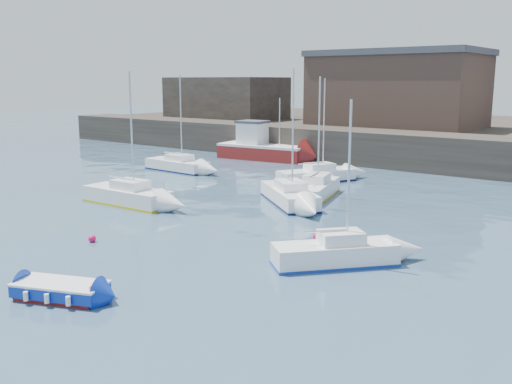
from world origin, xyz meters
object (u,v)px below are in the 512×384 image
Objects in this scene: sailboat_f at (316,189)px; buoy_near at (92,242)px; buoy_mid at (317,240)px; sailboat_e at (178,165)px; sailboat_b at (289,195)px; blue_dinghy at (60,290)px; sailboat_c at (336,253)px; fishing_boat at (262,147)px; sailboat_h at (316,175)px; buoy_far at (270,193)px; sailboat_a at (128,195)px.

buoy_near is (-2.74, -15.28, -0.54)m from sailboat_f.
buoy_near is 10.56m from buoy_mid.
sailboat_e is 20.48× the size of buoy_mid.
sailboat_b is 21.16× the size of buoy_mid.
buoy_mid is at bearing -28.07° from sailboat_e.
blue_dinghy is 0.52× the size of sailboat_c.
fishing_boat is at bearing 132.49° from buoy_mid.
sailboat_c reaches higher than blue_dinghy.
sailboat_f is at bearing -41.98° from fishing_boat.
sailboat_c reaches higher than buoy_mid.
sailboat_b is 1.03× the size of sailboat_e.
sailboat_h is at bearing 102.05° from blue_dinghy.
blue_dinghy is 10.67m from sailboat_c.
blue_dinghy is 0.43× the size of sailboat_b.
sailboat_c is 15.22m from buoy_far.
buoy_near is (12.23, -17.58, -0.51)m from sailboat_e.
sailboat_c is 26.65m from sailboat_e.
sailboat_h is (-3.07, 5.04, -0.05)m from sailboat_f.
buoy_mid is (5.69, -5.96, -0.53)m from sailboat_b.
sailboat_a is 13.31m from buoy_mid.
sailboat_a is (5.97, -21.32, -0.57)m from fishing_boat.
sailboat_c is 17.51× the size of buoy_mid.
sailboat_a is 1.18× the size of sailboat_c.
sailboat_c is at bearing -43.36° from buoy_far.
sailboat_e is (-7.09, 11.17, -0.05)m from sailboat_a.
blue_dinghy is 15.36m from sailboat_a.
sailboat_b is at bearing -96.09° from sailboat_f.
sailboat_b is (13.57, -15.06, -0.60)m from fishing_boat.
sailboat_h is at bearing 12.94° from sailboat_e.
sailboat_b is at bearing 98.42° from blue_dinghy.
sailboat_f is 3.24m from buoy_far.
fishing_boat is at bearing 111.82° from buoy_near.
sailboat_b reaches higher than buoy_mid.
sailboat_h reaches higher than blue_dinghy.
sailboat_e is 12.30m from buoy_far.
sailboat_b reaches higher than fishing_boat.
sailboat_f is (0.28, 2.60, 0.01)m from sailboat_b.
sailboat_h is 19.80× the size of buoy_mid.
buoy_near is at bearing -89.08° from sailboat_h.
sailboat_h is (-2.79, 7.64, -0.03)m from sailboat_b.
blue_dinghy is at bearing -77.95° from sailboat_h.
buoy_mid reaches higher than buoy_near.
blue_dinghy is at bearing -83.41° from sailboat_f.
blue_dinghy is at bearing -63.71° from fishing_boat.
sailboat_e is at bearing 122.41° from sailboat_a.
sailboat_h is 20.33m from buoy_near.
sailboat_c reaches higher than buoy_near.
fishing_boat is 17.13m from buoy_far.
fishing_boat is 18.64m from sailboat_f.
blue_dinghy reaches higher than buoy_far.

